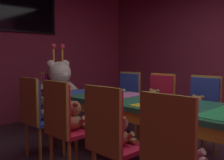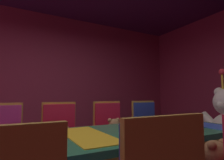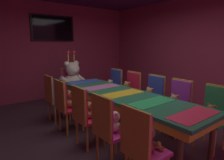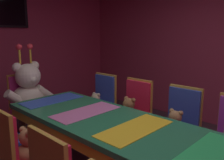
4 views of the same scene
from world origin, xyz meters
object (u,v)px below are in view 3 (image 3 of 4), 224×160
Objects in this scene: chair_left_2 at (83,111)px; teddy_right_4 at (110,86)px; chair_left_3 at (64,101)px; teddy_left_4 at (60,94)px; teddy_right_1 at (174,103)px; teddy_right_3 at (127,89)px; chair_right_4 at (114,84)px; chair_left_1 at (106,124)px; chair_left_4 at (53,94)px; banquet_table at (123,98)px; teddy_right_0 at (210,114)px; chair_right_3 at (131,89)px; king_teddy_bear at (73,77)px; throne_chair at (70,83)px; teddy_left_0 at (149,140)px; teddy_right_2 at (149,96)px; chair_right_2 at (154,94)px; chair_left_0 at (140,143)px; wall_tv at (53,28)px; teddy_left_1 at (115,123)px; teddy_left_3 at (72,100)px; chair_right_0 at (215,110)px; chair_right_1 at (179,101)px; teddy_left_2 at (91,111)px.

teddy_right_4 is at bearing 40.92° from chair_left_2.
teddy_left_4 is (0.17, 0.61, -0.02)m from chair_left_3.
teddy_right_1 is 1.25m from teddy_right_3.
chair_left_2 is at bearing 38.35° from chair_right_4.
chair_left_1 is 0.61m from chair_left_2.
chair_right_4 is at bearing 0.40° from chair_left_4.
banquet_table is 1.42m from teddy_right_0.
chair_right_3 is 1.56m from king_teddy_bear.
chair_right_3 is 1.00× the size of throne_chair.
chair_right_3 is at bearing 90.47° from chair_right_4.
teddy_left_0 is 1.84m from teddy_right_2.
teddy_right_4 is (-0.16, 1.28, -0.02)m from chair_right_2.
teddy_right_1 is at bearing 83.04° from chair_right_3.
wall_tv reaches higher than chair_left_0.
chair_left_1 is at bearing -22.04° from teddy_right_0.
teddy_left_0 reaches higher than teddy_right_4.
throne_chair is at bearing -90.00° from wall_tv.
teddy_left_1 reaches higher than teddy_right_0.
teddy_right_2 is 3.51m from wall_tv.
teddy_right_1 is at bearing -42.50° from banquet_table.
banquet_table is 1.96m from king_teddy_bear.
chair_right_4 is (1.50, 0.63, 0.00)m from teddy_left_3.
chair_left_3 is 0.78× the size of wall_tv.
throne_chair reaches higher than teddy_right_4.
chair_left_4 is 1.62m from chair_right_4.
chair_left_1 is 1.97m from teddy_right_3.
chair_left_1 is 2.92× the size of teddy_right_3.
teddy_right_0 is 0.28× the size of chair_right_2.
teddy_left_4 is 0.98m from king_teddy_bear.
throne_chair is (0.84, 1.49, 0.00)m from chair_left_3.
banquet_table is at bearing 62.26° from teddy_right_4.
teddy_right_2 is at bearing 22.28° from chair_left_1.
chair_left_2 is 1.00× the size of chair_left_4.
chair_right_0 is 3.31m from king_teddy_bear.
chair_right_1 is 2.92× the size of teddy_right_3.
teddy_right_4 is 0.29× the size of king_teddy_bear.
teddy_left_1 is 2.34m from teddy_right_4.
chair_left_3 is at bearing -105.73° from teddy_left_4.
chair_left_0 is 3.47m from throne_chair.
wall_tv is (-0.67, 2.47, 1.46)m from teddy_right_3.
teddy_right_0 is 0.64m from teddy_right_1.
teddy_left_3 is 0.34× the size of chair_right_1.
chair_left_3 is at bearing -0.14° from teddy_right_3.
teddy_right_3 is at bearing -88.55° from teddy_right_2.
teddy_left_2 is at bearing -90.91° from teddy_left_4.
chair_right_1 is 0.78× the size of wall_tv.
chair_left_1 is 3.58× the size of teddy_right_0.
chair_left_4 is 2.49m from wall_tv.
chair_left_4 is (-0.11, 2.49, 0.02)m from teddy_left_0.
throne_chair is at bearing -52.34° from teddy_right_4.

